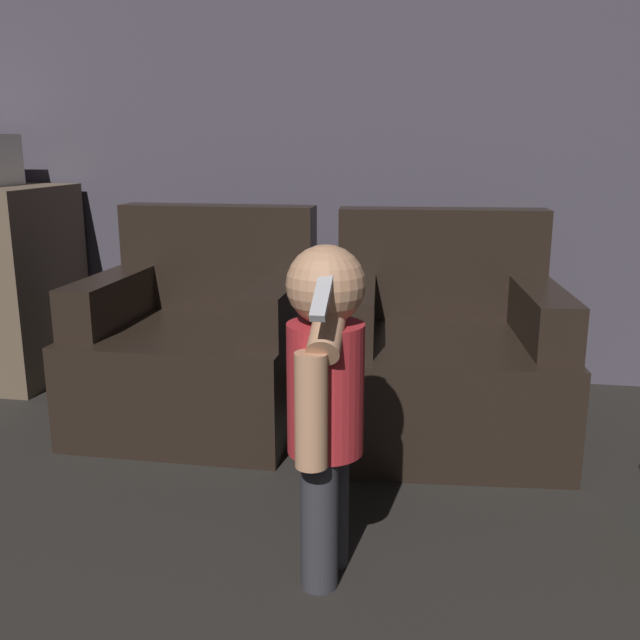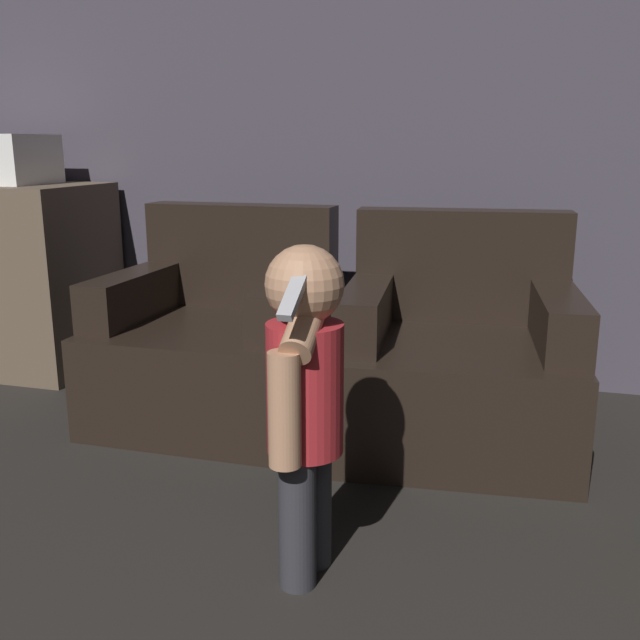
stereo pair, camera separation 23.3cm
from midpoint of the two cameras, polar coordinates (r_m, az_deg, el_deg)
The scene contains 4 objects.
wall_back at distance 3.53m, azimuth 13.83°, elevation 15.87°, with size 8.40×0.05×2.60m.
armchair_left at distance 3.10m, azimuth -6.02°, elevation -1.95°, with size 0.88×0.85×0.89m.
armchair_right at distance 2.89m, azimuth 13.22°, elevation -3.43°, with size 0.95×0.92×0.89m.
person_toddler at distance 1.84m, azimuth 2.36°, elevation -5.63°, with size 0.20×0.35×0.92m.
Camera 2 is at (0.27, 1.00, 1.16)m, focal length 40.00 mm.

